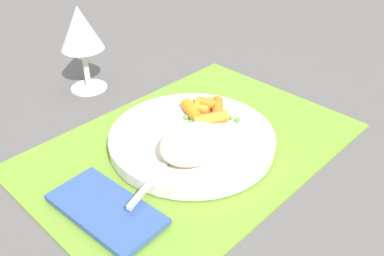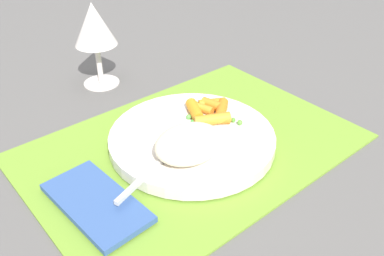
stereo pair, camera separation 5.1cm
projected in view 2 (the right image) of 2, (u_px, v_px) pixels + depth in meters
ground_plane at (192, 147)px, 0.61m from camera, size 2.40×2.40×0.00m
placemat at (192, 145)px, 0.61m from camera, size 0.46×0.32×0.01m
plate at (192, 139)px, 0.60m from camera, size 0.24×0.24×0.02m
rice_mound at (189, 143)px, 0.55m from camera, size 0.10×0.08×0.04m
carrot_portion at (209, 111)px, 0.63m from camera, size 0.08×0.08×0.02m
pea_scatter at (206, 122)px, 0.62m from camera, size 0.08×0.09×0.01m
fork at (177, 146)px, 0.57m from camera, size 0.21×0.08×0.01m
wine_glass at (96, 27)px, 0.72m from camera, size 0.07×0.07×0.15m
napkin at (96, 203)px, 0.50m from camera, size 0.08×0.15×0.01m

